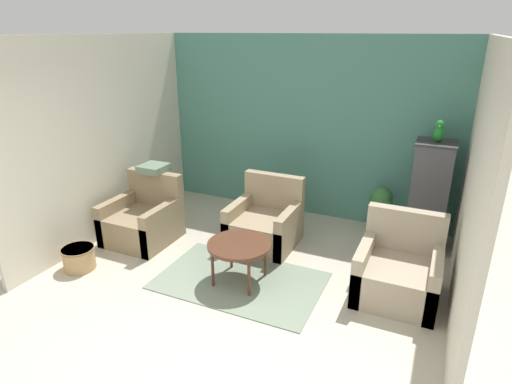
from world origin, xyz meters
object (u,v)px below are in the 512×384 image
at_px(armchair_left, 143,221).
at_px(armchair_middle, 265,224).
at_px(birdcage, 429,196).
at_px(armchair_right, 398,272).
at_px(parrot, 439,132).
at_px(wicker_basket, 79,257).
at_px(coffee_table, 239,247).
at_px(potted_plant, 381,206).

bearing_deg(armchair_left, armchair_middle, 20.55).
distance_m(armchair_left, birdcage, 3.92).
height_order(armchair_right, parrot, parrot).
height_order(parrot, wicker_basket, parrot).
height_order(armchair_left, armchair_right, same).
bearing_deg(birdcage, armchair_right, -97.09).
xyz_separation_m(coffee_table, wicker_basket, (-1.96, -0.57, -0.31)).
height_order(potted_plant, wicker_basket, potted_plant).
relative_size(armchair_left, wicker_basket, 2.29).
xyz_separation_m(coffee_table, birdcage, (1.90, 1.85, 0.28)).
xyz_separation_m(armchair_right, wicker_basket, (-3.69, -1.05, -0.13)).
relative_size(parrot, potted_plant, 0.40).
bearing_deg(parrot, wicker_basket, -147.91).
bearing_deg(parrot, armchair_middle, -157.76).
xyz_separation_m(armchair_right, birdcage, (0.17, 1.36, 0.45)).
distance_m(parrot, potted_plant, 1.32).
height_order(coffee_table, parrot, parrot).
distance_m(armchair_right, birdcage, 1.45).
bearing_deg(wicker_basket, parrot, 32.09).
distance_m(armchair_middle, wicker_basket, 2.44).
height_order(armchair_middle, potted_plant, armchair_middle).
bearing_deg(armchair_middle, coffee_table, -83.55).
height_order(coffee_table, armchair_middle, armchair_middle).
bearing_deg(parrot, armchair_right, -97.07).
xyz_separation_m(coffee_table, armchair_left, (-1.73, 0.42, -0.18)).
bearing_deg(coffee_table, armchair_right, 15.67).
xyz_separation_m(armchair_middle, potted_plant, (1.39, 0.95, 0.16)).
height_order(armchair_left, armchair_middle, same).
height_order(armchair_right, birdcage, birdcage).
height_order(armchair_left, potted_plant, armchair_left).
bearing_deg(coffee_table, armchair_middle, 96.45).
xyz_separation_m(birdcage, potted_plant, (-0.62, 0.13, -0.30)).
relative_size(birdcage, wicker_basket, 3.69).
bearing_deg(armchair_middle, armchair_left, -159.45).
xyz_separation_m(armchair_middle, wicker_basket, (-1.84, -1.59, -0.13)).
bearing_deg(birdcage, parrot, 90.00).
bearing_deg(armchair_right, coffee_table, -164.33).
bearing_deg(armchair_middle, armchair_right, -16.31).
bearing_deg(wicker_basket, armchair_middle, 40.88).
height_order(coffee_table, birdcage, birdcage).
bearing_deg(coffee_table, birdcage, 44.20).
bearing_deg(armchair_left, armchair_right, 1.06).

